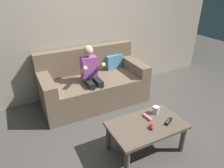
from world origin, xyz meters
name	(u,v)px	position (x,y,z in m)	size (l,w,h in m)	color
ground_plane	(134,141)	(0.00, 0.00, 0.00)	(10.25, 10.25, 0.00)	#4C4742
wall_back	(86,21)	(0.00, 1.55, 1.25)	(5.13, 0.05, 2.50)	#B2A38E
couch	(93,84)	(-0.08, 1.16, 0.31)	(1.67, 0.80, 0.86)	#75604C
person_seated_on_couch	(91,75)	(-0.17, 0.98, 0.57)	(0.33, 0.41, 1.00)	black
coffee_table	(146,128)	(0.03, -0.18, 0.32)	(0.86, 0.53, 0.38)	brown
game_remote_black_near_edge	(169,121)	(0.27, -0.27, 0.40)	(0.14, 0.10, 0.03)	black
nunchuk_red	(152,127)	(0.04, -0.26, 0.40)	(0.08, 0.10, 0.05)	red
game_remote_pink_far_corner	(148,117)	(0.11, -0.09, 0.40)	(0.05, 0.14, 0.03)	pink
coffee_mug	(156,110)	(0.25, -0.05, 0.43)	(0.12, 0.08, 0.09)	silver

